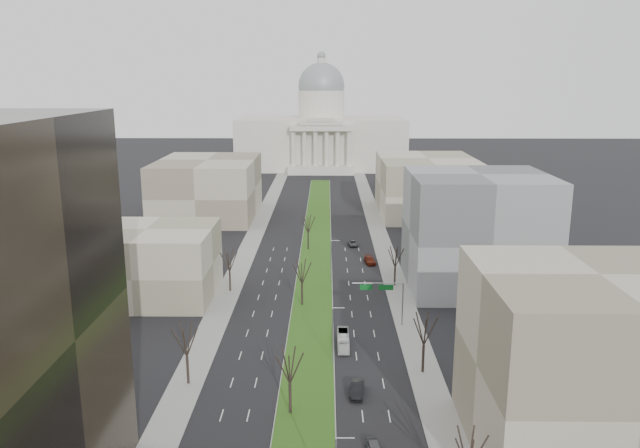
# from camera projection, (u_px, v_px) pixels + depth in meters

# --- Properties ---
(ground) EXTENTS (600.00, 600.00, 0.00)m
(ground) POSITION_uv_depth(u_px,v_px,m) (316.00, 250.00, 159.93)
(ground) COLOR black
(ground) RESTS_ON ground
(median) EXTENTS (8.00, 222.03, 0.20)m
(median) POSITION_uv_depth(u_px,v_px,m) (316.00, 251.00, 158.92)
(median) COLOR #999993
(median) RESTS_ON ground
(sidewalk_left) EXTENTS (5.00, 330.00, 0.15)m
(sidewalk_left) POSITION_uv_depth(u_px,v_px,m) (234.00, 280.00, 135.77)
(sidewalk_left) COLOR gray
(sidewalk_left) RESTS_ON ground
(sidewalk_right) EXTENTS (5.00, 330.00, 0.15)m
(sidewalk_right) POSITION_uv_depth(u_px,v_px,m) (394.00, 281.00, 135.39)
(sidewalk_right) COLOR gray
(sidewalk_right) RESTS_ON ground
(capitol) EXTENTS (80.00, 46.00, 55.00)m
(capitol) POSITION_uv_depth(u_px,v_px,m) (321.00, 134.00, 301.75)
(capitol) COLOR beige
(capitol) RESTS_ON ground
(building_beige_left) EXTENTS (26.00, 22.00, 14.00)m
(building_beige_left) POSITION_uv_depth(u_px,v_px,m) (148.00, 263.00, 124.62)
(building_beige_left) COLOR gray
(building_beige_left) RESTS_ON ground
(building_tan_right) EXTENTS (26.00, 24.00, 22.00)m
(building_tan_right) POSITION_uv_depth(u_px,v_px,m) (590.00, 366.00, 71.40)
(building_tan_right) COLOR gray
(building_tan_right) RESTS_ON ground
(building_grey_right) EXTENTS (28.00, 26.00, 24.00)m
(building_grey_right) POSITION_uv_depth(u_px,v_px,m) (477.00, 231.00, 129.55)
(building_grey_right) COLOR slate
(building_grey_right) RESTS_ON ground
(building_far_left) EXTENTS (30.00, 40.00, 18.00)m
(building_far_left) POSITION_uv_depth(u_px,v_px,m) (208.00, 188.00, 197.16)
(building_far_left) COLOR gray
(building_far_left) RESTS_ON ground
(building_far_right) EXTENTS (30.00, 40.00, 18.00)m
(building_far_right) POSITION_uv_depth(u_px,v_px,m) (427.00, 186.00, 201.27)
(building_far_right) COLOR gray
(building_far_right) RESTS_ON ground
(tree_left_mid) EXTENTS (5.40, 5.40, 9.72)m
(tree_left_mid) POSITION_uv_depth(u_px,v_px,m) (186.00, 339.00, 88.44)
(tree_left_mid) COLOR black
(tree_left_mid) RESTS_ON ground
(tree_left_far) EXTENTS (5.28, 5.28, 9.50)m
(tree_left_far) POSITION_uv_depth(u_px,v_px,m) (229.00, 260.00, 127.40)
(tree_left_far) COLOR black
(tree_left_far) RESTS_ON ground
(tree_right_mid) EXTENTS (5.52, 5.52, 9.94)m
(tree_right_mid) POSITION_uv_depth(u_px,v_px,m) (424.00, 328.00, 91.92)
(tree_right_mid) COLOR black
(tree_right_mid) RESTS_ON ground
(tree_right_far) EXTENTS (5.04, 5.04, 9.07)m
(tree_right_far) POSITION_uv_depth(u_px,v_px,m) (395.00, 256.00, 130.99)
(tree_right_far) COLOR black
(tree_right_far) RESTS_ON ground
(tree_median_a) EXTENTS (5.40, 5.40, 9.72)m
(tree_median_a) POSITION_uv_depth(u_px,v_px,m) (290.00, 365.00, 80.49)
(tree_median_a) COLOR black
(tree_median_a) RESTS_ON ground
(tree_median_b) EXTENTS (5.40, 5.40, 9.72)m
(tree_median_b) POSITION_uv_depth(u_px,v_px,m) (302.00, 271.00, 119.41)
(tree_median_b) COLOR black
(tree_median_b) RESTS_ON ground
(tree_median_c) EXTENTS (5.40, 5.40, 9.72)m
(tree_median_c) POSITION_uv_depth(u_px,v_px,m) (308.00, 223.00, 158.34)
(tree_median_c) COLOR black
(tree_median_c) RESTS_ON ground
(streetlamp_median_b) EXTENTS (1.90, 0.20, 9.16)m
(streetlamp_median_b) POSITION_uv_depth(u_px,v_px,m) (333.00, 334.00, 95.53)
(streetlamp_median_b) COLOR gray
(streetlamp_median_b) RESTS_ON ground
(streetlamp_median_c) EXTENTS (1.90, 0.20, 9.16)m
(streetlamp_median_c) POSITION_uv_depth(u_px,v_px,m) (331.00, 260.00, 134.45)
(streetlamp_median_c) COLOR gray
(streetlamp_median_c) RESTS_ON ground
(mast_arm_signs) EXTENTS (9.12, 0.24, 8.09)m
(mast_arm_signs) POSITION_uv_depth(u_px,v_px,m) (388.00, 293.00, 109.75)
(mast_arm_signs) COLOR gray
(mast_arm_signs) RESTS_ON ground
(car_black) EXTENTS (2.32, 5.33, 1.70)m
(car_black) POSITION_uv_depth(u_px,v_px,m) (357.00, 389.00, 86.92)
(car_black) COLOR black
(car_black) RESTS_ON ground
(car_red) EXTENTS (2.90, 5.68, 1.58)m
(car_red) POSITION_uv_depth(u_px,v_px,m) (370.00, 260.00, 148.14)
(car_red) COLOR #621D0D
(car_red) RESTS_ON ground
(car_grey_far) EXTENTS (2.73, 5.04, 1.34)m
(car_grey_far) POSITION_uv_depth(u_px,v_px,m) (353.00, 243.00, 163.72)
(car_grey_far) COLOR #474A4E
(car_grey_far) RESTS_ON ground
(box_van) EXTENTS (1.88, 7.94, 2.21)m
(box_van) POSITION_uv_depth(u_px,v_px,m) (343.00, 340.00, 102.39)
(box_van) COLOR white
(box_van) RESTS_ON ground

